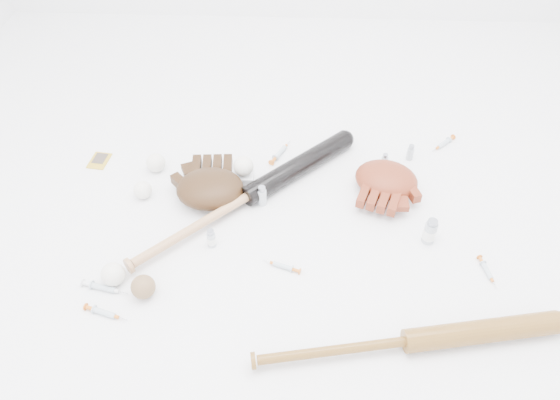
{
  "coord_description": "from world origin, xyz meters",
  "views": [
    {
      "loc": [
        0.06,
        -1.25,
        1.37
      ],
      "look_at": [
        0.0,
        0.06,
        0.06
      ],
      "focal_mm": 35.0,
      "sensor_mm": 36.0,
      "label": 1
    }
  ],
  "objects_px": {
    "bat_wood": "(408,341)",
    "pedestal": "(244,178)",
    "glove_dark": "(210,188)",
    "bat_dark": "(249,196)"
  },
  "relations": [
    {
      "from": "bat_dark",
      "to": "pedestal",
      "type": "height_order",
      "value": "bat_dark"
    },
    {
      "from": "bat_wood",
      "to": "pedestal",
      "type": "xyz_separation_m",
      "value": [
        -0.51,
        0.66,
        -0.01
      ]
    },
    {
      "from": "bat_wood",
      "to": "pedestal",
      "type": "height_order",
      "value": "bat_wood"
    },
    {
      "from": "bat_dark",
      "to": "glove_dark",
      "type": "distance_m",
      "value": 0.14
    },
    {
      "from": "bat_wood",
      "to": "glove_dark",
      "type": "distance_m",
      "value": 0.84
    },
    {
      "from": "glove_dark",
      "to": "pedestal",
      "type": "height_order",
      "value": "glove_dark"
    },
    {
      "from": "bat_dark",
      "to": "glove_dark",
      "type": "xyz_separation_m",
      "value": [
        -0.14,
        0.02,
        0.01
      ]
    },
    {
      "from": "bat_dark",
      "to": "bat_wood",
      "type": "relative_size",
      "value": 1.1
    },
    {
      "from": "glove_dark",
      "to": "bat_wood",
      "type": "bearing_deg",
      "value": -46.28
    },
    {
      "from": "bat_dark",
      "to": "bat_wood",
      "type": "xyz_separation_m",
      "value": [
        0.49,
        -0.55,
        -0.0
      ]
    }
  ]
}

